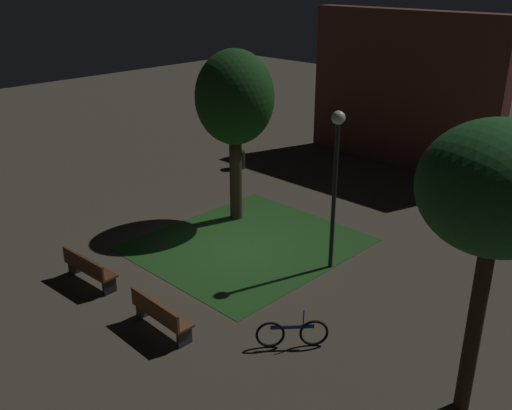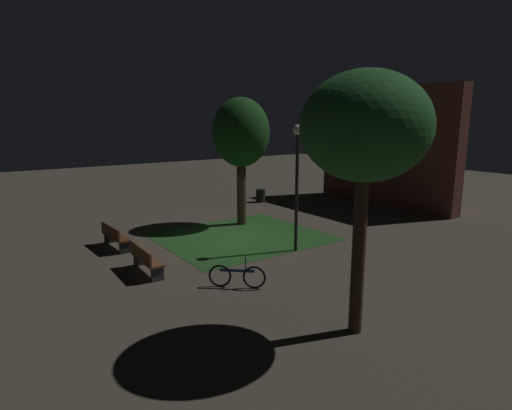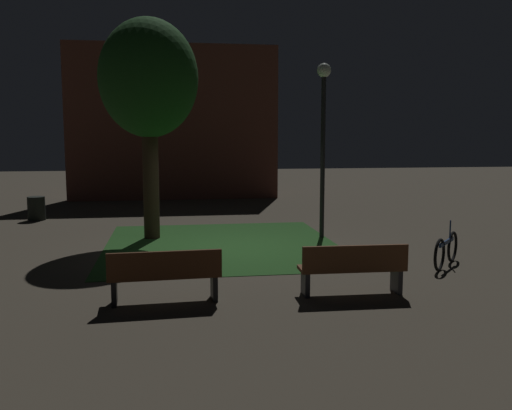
{
  "view_description": "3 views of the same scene",
  "coord_description": "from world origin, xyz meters",
  "px_view_note": "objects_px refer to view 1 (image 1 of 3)",
  "views": [
    {
      "loc": [
        11.07,
        -10.8,
        7.88
      ],
      "look_at": [
        -0.15,
        0.71,
        1.24
      ],
      "focal_mm": 40.5,
      "sensor_mm": 36.0,
      "label": 1
    },
    {
      "loc": [
        13.57,
        -8.5,
        4.69
      ],
      "look_at": [
        0.26,
        0.84,
        1.34
      ],
      "focal_mm": 29.45,
      "sensor_mm": 36.0,
      "label": 2
    },
    {
      "loc": [
        -1.45,
        -13.16,
        2.71
      ],
      "look_at": [
        0.46,
        -0.65,
        1.11
      ],
      "focal_mm": 39.54,
      "sensor_mm": 36.0,
      "label": 3
    }
  ],
  "objects_px": {
    "bench_front_right": "(160,314)",
    "trash_bin": "(239,160)",
    "tree_near_wall": "(235,100)",
    "bench_front_left": "(88,268)",
    "lamp_post_plaza_east": "(336,164)",
    "tree_back_right": "(498,191)",
    "bicycle": "(292,333)"
  },
  "relations": [
    {
      "from": "bench_front_right",
      "to": "tree_back_right",
      "type": "distance_m",
      "value": 7.79
    },
    {
      "from": "bench_front_right",
      "to": "lamp_post_plaza_east",
      "type": "distance_m",
      "value": 5.94
    },
    {
      "from": "bench_front_left",
      "to": "trash_bin",
      "type": "distance_m",
      "value": 10.4
    },
    {
      "from": "tree_near_wall",
      "to": "bench_front_left",
      "type": "bearing_deg",
      "value": -86.21
    },
    {
      "from": "trash_bin",
      "to": "bicycle",
      "type": "relative_size",
      "value": 0.59
    },
    {
      "from": "bench_front_right",
      "to": "tree_near_wall",
      "type": "xyz_separation_m",
      "value": [
        -3.52,
        5.83,
        3.56
      ]
    },
    {
      "from": "tree_back_right",
      "to": "lamp_post_plaza_east",
      "type": "height_order",
      "value": "tree_back_right"
    },
    {
      "from": "tree_back_right",
      "to": "bicycle",
      "type": "height_order",
      "value": "tree_back_right"
    },
    {
      "from": "tree_near_wall",
      "to": "trash_bin",
      "type": "distance_m",
      "value": 6.41
    },
    {
      "from": "bench_front_left",
      "to": "trash_bin",
      "type": "height_order",
      "value": "bench_front_left"
    },
    {
      "from": "lamp_post_plaza_east",
      "to": "bicycle",
      "type": "distance_m",
      "value": 4.79
    },
    {
      "from": "bench_front_right",
      "to": "tree_near_wall",
      "type": "distance_m",
      "value": 7.69
    },
    {
      "from": "bench_front_left",
      "to": "bench_front_right",
      "type": "xyz_separation_m",
      "value": [
        3.13,
        -0.0,
        0.0
      ]
    },
    {
      "from": "tree_back_right",
      "to": "bicycle",
      "type": "xyz_separation_m",
      "value": [
        -3.61,
        -0.83,
        -4.14
      ]
    },
    {
      "from": "bench_front_left",
      "to": "bench_front_right",
      "type": "relative_size",
      "value": 1.01
    },
    {
      "from": "bench_front_right",
      "to": "lamp_post_plaza_east",
      "type": "relative_size",
      "value": 0.4
    },
    {
      "from": "tree_back_right",
      "to": "lamp_post_plaza_east",
      "type": "distance_m",
      "value": 6.11
    },
    {
      "from": "tree_near_wall",
      "to": "lamp_post_plaza_east",
      "type": "bearing_deg",
      "value": -7.14
    },
    {
      "from": "bench_front_left",
      "to": "tree_near_wall",
      "type": "height_order",
      "value": "tree_near_wall"
    },
    {
      "from": "bench_front_right",
      "to": "trash_bin",
      "type": "height_order",
      "value": "bench_front_right"
    },
    {
      "from": "bench_front_left",
      "to": "tree_near_wall",
      "type": "xyz_separation_m",
      "value": [
        -0.39,
        5.83,
        3.56
      ]
    },
    {
      "from": "lamp_post_plaza_east",
      "to": "tree_back_right",
      "type": "bearing_deg",
      "value": -27.44
    },
    {
      "from": "tree_back_right",
      "to": "bench_front_left",
      "type": "bearing_deg",
      "value": -164.73
    },
    {
      "from": "lamp_post_plaza_east",
      "to": "bench_front_right",
      "type": "bearing_deg",
      "value": -99.68
    },
    {
      "from": "bench_front_right",
      "to": "lamp_post_plaza_east",
      "type": "bearing_deg",
      "value": 80.32
    },
    {
      "from": "tree_near_wall",
      "to": "trash_bin",
      "type": "bearing_deg",
      "value": 134.91
    },
    {
      "from": "bench_front_left",
      "to": "tree_back_right",
      "type": "bearing_deg",
      "value": 15.27
    },
    {
      "from": "bench_front_left",
      "to": "tree_back_right",
      "type": "xyz_separation_m",
      "value": [
        9.31,
        2.54,
        4.01
      ]
    },
    {
      "from": "bench_front_left",
      "to": "tree_near_wall",
      "type": "relative_size",
      "value": 0.32
    },
    {
      "from": "trash_bin",
      "to": "tree_near_wall",
      "type": "bearing_deg",
      "value": -45.09
    },
    {
      "from": "bench_front_left",
      "to": "tree_near_wall",
      "type": "bearing_deg",
      "value": 93.79
    },
    {
      "from": "lamp_post_plaza_east",
      "to": "tree_near_wall",
      "type": "bearing_deg",
      "value": 172.86
    }
  ]
}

